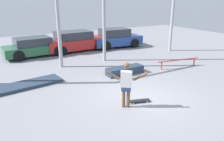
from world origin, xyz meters
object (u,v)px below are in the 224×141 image
at_px(parked_car_red, 75,41).
at_px(skateboard, 139,101).
at_px(parked_car_green, 35,47).
at_px(manual_pad, 28,84).
at_px(parked_car_blue, 116,38).
at_px(grind_rail, 179,61).
at_px(grind_box, 125,70).
at_px(skateboarder, 126,83).

bearing_deg(parked_car_red, skateboard, -98.47).
distance_m(skateboard, parked_car_green, 9.34).
xyz_separation_m(manual_pad, parked_car_blue, (7.53, 5.12, 0.64)).
xyz_separation_m(skateboard, grind_rail, (4.51, 2.46, 0.30)).
xyz_separation_m(parked_car_green, parked_car_blue, (6.16, -0.23, 0.08)).
relative_size(skateboard, parked_car_red, 0.18).
relative_size(manual_pad, parked_car_blue, 0.71).
bearing_deg(parked_car_blue, parked_car_red, 178.01).
relative_size(grind_box, grind_rail, 0.74).
bearing_deg(grind_box, skateboard, -113.12).
height_order(manual_pad, parked_car_blue, parked_car_blue).
bearing_deg(manual_pad, skateboarder, -54.89).
height_order(skateboarder, manual_pad, skateboarder).
bearing_deg(parked_car_red, grind_rail, -64.98).
distance_m(skateboarder, skateboard, 1.08).
bearing_deg(skateboarder, parked_car_blue, 97.91).
xyz_separation_m(grind_rail, parked_car_blue, (-0.31, 6.42, 0.34)).
xyz_separation_m(grind_box, manual_pad, (-4.61, 0.78, -0.12)).
xyz_separation_m(skateboarder, parked_car_green, (-1.31, 9.18, -0.31)).
relative_size(skateboard, parked_car_green, 0.20).
distance_m(skateboarder, parked_car_red, 9.47).
height_order(skateboard, grind_rail, grind_rail).
bearing_deg(grind_rail, skateboarder, -153.97).
xyz_separation_m(manual_pad, parked_car_green, (1.37, 5.35, 0.55)).
bearing_deg(manual_pad, parked_car_green, 75.61).
distance_m(manual_pad, parked_car_blue, 9.13).
bearing_deg(parked_car_green, skateboarder, -86.08).
xyz_separation_m(skateboarder, manual_pad, (-2.69, 3.82, -0.87)).
relative_size(grind_box, parked_car_red, 0.43).
xyz_separation_m(skateboarder, grind_rail, (5.16, 2.52, -0.57)).
xyz_separation_m(grind_rail, parked_car_green, (-6.47, 6.66, 0.25)).
bearing_deg(skateboarder, parked_car_red, 116.55).
xyz_separation_m(skateboarder, parked_car_blue, (4.85, 8.94, -0.23)).
bearing_deg(parked_car_blue, skateboard, -110.59).
xyz_separation_m(skateboard, grind_box, (1.27, 2.99, 0.13)).
relative_size(parked_car_green, parked_car_red, 0.91).
xyz_separation_m(grind_box, grind_rail, (3.24, -0.53, 0.17)).
bearing_deg(parked_car_blue, grind_box, -111.67).
bearing_deg(manual_pad, skateboard, -48.48).
distance_m(skateboarder, manual_pad, 4.75).
bearing_deg(grind_rail, parked_car_blue, 92.78).
relative_size(grind_rail, parked_car_blue, 0.66).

